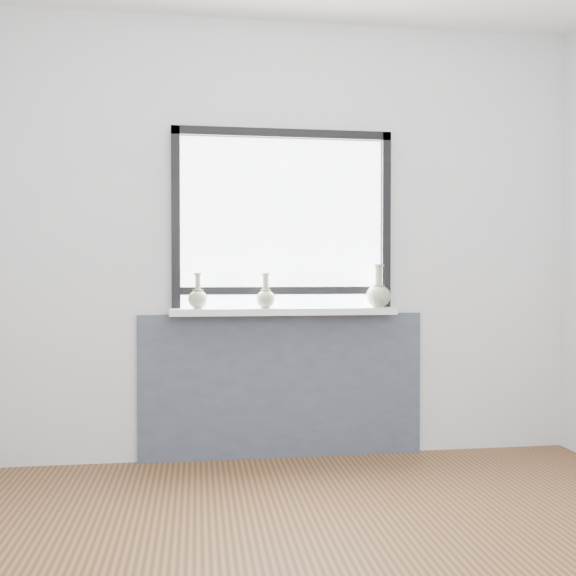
{
  "coord_description": "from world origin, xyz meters",
  "views": [
    {
      "loc": [
        -0.5,
        -2.0,
        1.1
      ],
      "look_at": [
        0.0,
        1.55,
        1.02
      ],
      "focal_mm": 40.0,
      "sensor_mm": 36.0,
      "label": 1
    }
  ],
  "objects": [
    {
      "name": "windowsill",
      "position": [
        0.0,
        1.71,
        0.88
      ],
      "size": [
        1.32,
        0.18,
        0.04
      ],
      "primitive_type": "cube",
      "color": "white",
      "rests_on": "apron_panel"
    },
    {
      "name": "apron_panel",
      "position": [
        0.0,
        1.78,
        0.43
      ],
      "size": [
        1.7,
        0.03,
        0.86
      ],
      "primitive_type": "cube",
      "color": "#49515F",
      "rests_on": "ground"
    },
    {
      "name": "vase_a",
      "position": [
        -0.5,
        1.7,
        0.96
      ],
      "size": [
        0.12,
        0.12,
        0.21
      ],
      "rotation": [
        0.0,
        0.0,
        -0.16
      ],
      "color": "#A4AB8A",
      "rests_on": "windowsill"
    },
    {
      "name": "back_wall",
      "position": [
        0.0,
        1.81,
        1.3
      ],
      "size": [
        3.6,
        0.02,
        2.6
      ],
      "primitive_type": "cube",
      "color": "silver",
      "rests_on": "ground"
    },
    {
      "name": "window",
      "position": [
        0.0,
        1.77,
        1.44
      ],
      "size": [
        1.3,
        0.06,
        1.05
      ],
      "color": "black",
      "rests_on": "windowsill"
    },
    {
      "name": "vase_b",
      "position": [
        -0.11,
        1.69,
        0.97
      ],
      "size": [
        0.11,
        0.11,
        0.2
      ],
      "rotation": [
        0.0,
        0.0,
        0.01
      ],
      "color": "#A4AB8A",
      "rests_on": "windowsill"
    },
    {
      "name": "vase_c",
      "position": [
        0.56,
        1.68,
        0.98
      ],
      "size": [
        0.15,
        0.15,
        0.26
      ],
      "rotation": [
        0.0,
        0.0,
        0.02
      ],
      "color": "#A4AB8A",
      "rests_on": "windowsill"
    }
  ]
}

